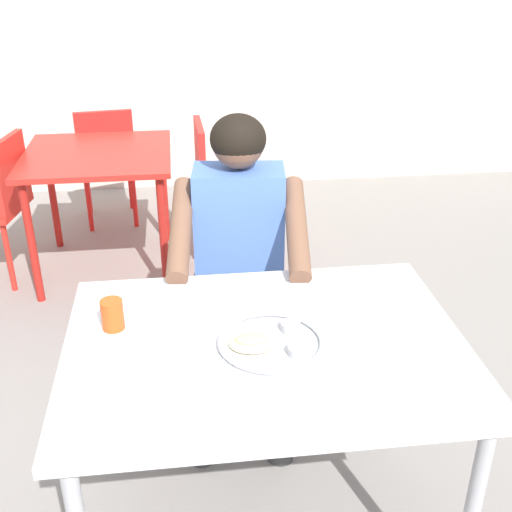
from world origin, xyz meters
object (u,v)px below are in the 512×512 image
object	(u,v)px
table_background_red	(99,168)
chair_red_far	(107,157)
table_foreground	(265,364)
diner_foreground	(239,251)
chair_foreground	(239,279)
thali_tray	(271,342)
chair_red_right	(220,187)
drinking_cup	(112,314)

from	to	relation	value
table_background_red	chair_red_far	bearing A→B (deg)	92.20
table_foreground	diner_foreground	world-z (taller)	diner_foreground
chair_foreground	thali_tray	bearing A→B (deg)	-89.65
chair_red_right	chair_red_far	distance (m)	1.01
chair_foreground	diner_foreground	xyz separation A→B (m)	(-0.02, -0.22, 0.24)
chair_foreground	table_foreground	bearing A→B (deg)	-90.46
table_foreground	chair_red_right	bearing A→B (deg)	89.73
chair_foreground	drinking_cup	bearing A→B (deg)	-121.22
chair_foreground	table_background_red	world-z (taller)	chair_foreground
drinking_cup	chair_red_far	world-z (taller)	drinking_cup
table_foreground	chair_red_right	size ratio (longest dim) A/B	1.31
table_foreground	thali_tray	world-z (taller)	thali_tray
table_background_red	thali_tray	bearing A→B (deg)	-71.43
thali_tray	chair_red_right	distance (m)	1.99
table_foreground	chair_red_far	size ratio (longest dim) A/B	1.40
thali_tray	chair_red_far	xyz separation A→B (m)	(-0.71, 2.70, -0.29)
drinking_cup	diner_foreground	xyz separation A→B (m)	(0.42, 0.51, -0.07)
chair_foreground	chair_red_far	size ratio (longest dim) A/B	1.04
chair_red_right	diner_foreground	bearing A→B (deg)	-90.87
table_foreground	drinking_cup	distance (m)	0.47
table_foreground	table_background_red	xyz separation A→B (m)	(-0.67, 2.00, -0.05)
chair_foreground	chair_red_far	world-z (taller)	chair_foreground
table_foreground	chair_red_far	world-z (taller)	chair_red_far
table_background_red	chair_red_right	world-z (taller)	chair_red_right
thali_tray	chair_red_far	size ratio (longest dim) A/B	0.37
table_foreground	chair_red_right	distance (m)	1.97
thali_tray	chair_foreground	bearing A→B (deg)	90.35
thali_tray	chair_red_far	world-z (taller)	chair_red_far
diner_foreground	chair_red_right	size ratio (longest dim) A/B	1.41
diner_foreground	chair_red_right	distance (m)	1.34
thali_tray	drinking_cup	size ratio (longest dim) A/B	3.24
thali_tray	chair_red_far	distance (m)	2.81
chair_red_right	chair_red_far	size ratio (longest dim) A/B	1.07
drinking_cup	chair_foreground	distance (m)	0.91
drinking_cup	chair_foreground	xyz separation A→B (m)	(0.44, 0.73, -0.31)
drinking_cup	chair_red_far	xyz separation A→B (m)	(-0.26, 2.55, -0.33)
drinking_cup	table_background_red	xyz separation A→B (m)	(-0.23, 1.88, -0.18)
table_foreground	table_background_red	bearing A→B (deg)	108.42
table_background_red	chair_red_far	xyz separation A→B (m)	(-0.03, 0.68, -0.15)
chair_foreground	chair_red_right	bearing A→B (deg)	89.87
drinking_cup	chair_red_far	distance (m)	2.59
table_background_red	chair_red_right	bearing A→B (deg)	-3.97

